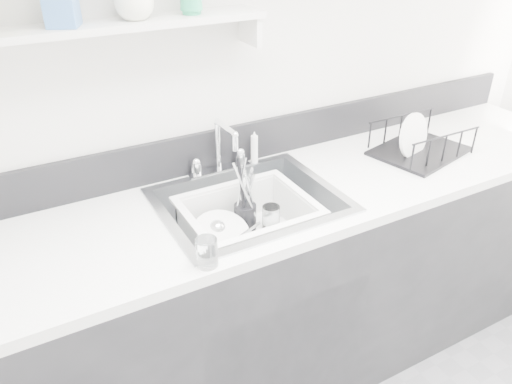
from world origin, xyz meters
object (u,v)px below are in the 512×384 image
sink (249,222)px  counter_run (250,298)px  dish_rack (421,138)px  wash_tub (248,225)px

sink → counter_run: bearing=0.0°
counter_run → dish_rack: (0.83, 0.00, 0.53)m
wash_tub → dish_rack: dish_rack is taller
dish_rack → wash_tub: bearing=168.8°
sink → wash_tub: bearing=-126.0°
counter_run → dish_rack: 0.98m
counter_run → sink: bearing=0.0°
counter_run → wash_tub: bearing=-126.0°
counter_run → sink: sink is taller
wash_tub → dish_rack: size_ratio=1.17×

